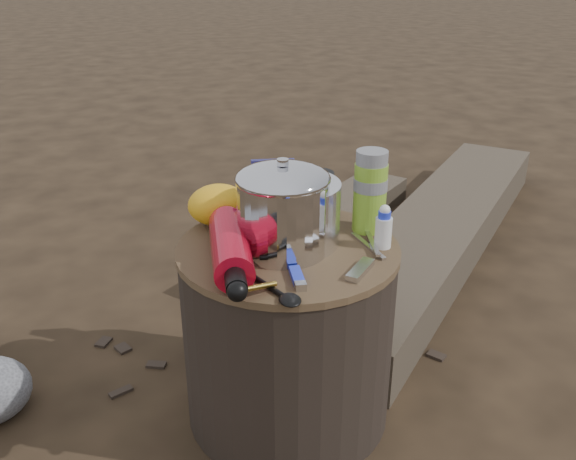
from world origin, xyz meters
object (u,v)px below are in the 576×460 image
object	(u,v)px
stump	(288,332)
camping_pot	(283,208)
fuel_bottle	(230,247)
travel_mug	(318,194)
log_main	(439,231)
thermos	(370,192)

from	to	relation	value
stump	camping_pot	world-z (taller)	camping_pot
camping_pot	stump	bearing A→B (deg)	41.44
stump	fuel_bottle	world-z (taller)	fuel_bottle
fuel_bottle	travel_mug	distance (m)	0.32
log_main	thermos	xyz separation A→B (m)	(-0.58, -0.65, 0.46)
camping_pot	travel_mug	xyz separation A→B (m)	(0.13, 0.16, -0.04)
travel_mug	camping_pot	bearing A→B (deg)	-129.32
log_main	thermos	size ratio (longest dim) A/B	10.00
stump	travel_mug	bearing A→B (deg)	51.64
camping_pot	fuel_bottle	bearing A→B (deg)	-163.12
stump	log_main	world-z (taller)	stump
camping_pot	log_main	bearing A→B (deg)	41.29
thermos	log_main	bearing A→B (deg)	48.29
travel_mug	thermos	bearing A→B (deg)	-53.57
camping_pot	thermos	world-z (taller)	camping_pot
stump	thermos	xyz separation A→B (m)	(0.20, 0.03, 0.31)
log_main	fuel_bottle	bearing A→B (deg)	-96.07
log_main	thermos	bearing A→B (deg)	-86.54
thermos	travel_mug	xyz separation A→B (m)	(-0.08, 0.11, -0.04)
travel_mug	log_main	bearing A→B (deg)	39.01
thermos	travel_mug	world-z (taller)	thermos
stump	log_main	distance (m)	1.05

